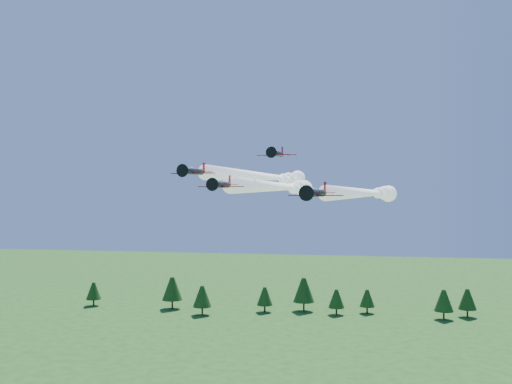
% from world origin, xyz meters
% --- Properties ---
extents(plane_lead, '(12.10, 53.58, 3.70)m').
position_xyz_m(plane_lead, '(1.24, 21.08, 43.33)').
color(plane_lead, black).
rests_on(plane_lead, ground).
extents(plane_left, '(15.94, 58.83, 3.70)m').
position_xyz_m(plane_left, '(-3.52, 32.85, 45.57)').
color(plane_left, black).
rests_on(plane_left, ground).
extents(plane_right, '(18.76, 53.13, 3.70)m').
position_xyz_m(plane_right, '(17.28, 28.35, 42.16)').
color(plane_right, black).
rests_on(plane_right, ground).
extents(plane_slot, '(6.50, 7.08, 2.27)m').
position_xyz_m(plane_slot, '(2.62, 5.98, 48.57)').
color(plane_slot, black).
rests_on(plane_slot, ground).
extents(treeline, '(158.00, 19.54, 11.83)m').
position_xyz_m(treeline, '(-1.66, 112.89, 6.46)').
color(treeline, '#382314').
rests_on(treeline, ground).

